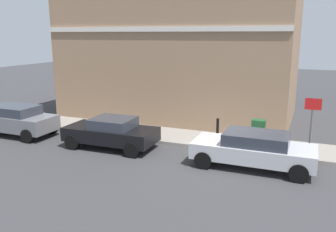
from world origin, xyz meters
name	(u,v)px	position (x,y,z in m)	size (l,w,h in m)	color
ground	(224,160)	(0.00, 0.00, 0.00)	(80.00, 80.00, 0.00)	#38383A
sidewalk	(117,130)	(2.04, 6.00, 0.07)	(2.31, 30.00, 0.15)	gray
corner_building	(182,38)	(6.98, 4.36, 4.55)	(7.67, 12.72, 9.11)	#937256
car_silver	(254,149)	(-0.35, -1.14, 0.71)	(1.86, 4.37, 1.33)	#B7B7BC
car_black	(111,132)	(-0.33, 4.86, 0.69)	(1.92, 3.96, 1.32)	black
car_grey	(12,119)	(-0.41, 10.36, 0.77)	(1.79, 4.49, 1.45)	slate
utility_cabinet	(258,134)	(1.80, -0.98, 0.68)	(0.46, 0.61, 1.15)	#1E4C28
bollard_near_cabinet	(218,129)	(1.90, 0.80, 0.70)	(0.14, 0.14, 1.04)	black
street_sign	(312,118)	(1.37, -3.01, 1.66)	(0.08, 0.60, 2.30)	#59595B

